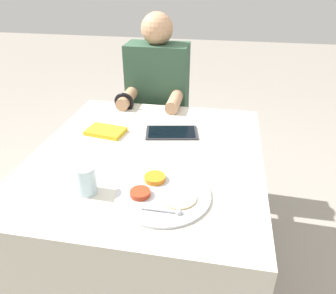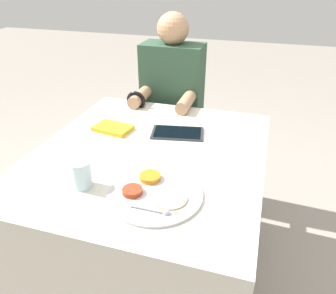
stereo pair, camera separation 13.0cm
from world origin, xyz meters
TOP-DOWN VIEW (x-y plane):
  - ground_plane at (0.00, 0.00)m, footprint 12.00×12.00m
  - dining_table at (0.00, 0.00)m, footprint 0.95×1.07m
  - thali_tray at (0.12, -0.27)m, footprint 0.33×0.33m
  - red_notebook at (-0.24, 0.15)m, footprint 0.19×0.14m
  - tablet_device at (0.07, 0.20)m, footprint 0.26×0.18m
  - person_diner at (-0.11, 0.71)m, footprint 0.37×0.41m
  - drinking_glass at (-0.14, -0.30)m, footprint 0.07×0.07m

SIDE VIEW (x-z plane):
  - ground_plane at x=0.00m, z-range 0.00..0.00m
  - dining_table at x=0.00m, z-range 0.00..0.71m
  - person_diner at x=-0.11m, z-range -0.03..1.15m
  - tablet_device at x=0.07m, z-range 0.71..0.72m
  - thali_tray at x=0.12m, z-range 0.71..0.73m
  - red_notebook at x=-0.24m, z-range 0.71..0.73m
  - drinking_glass at x=-0.14m, z-range 0.71..0.81m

